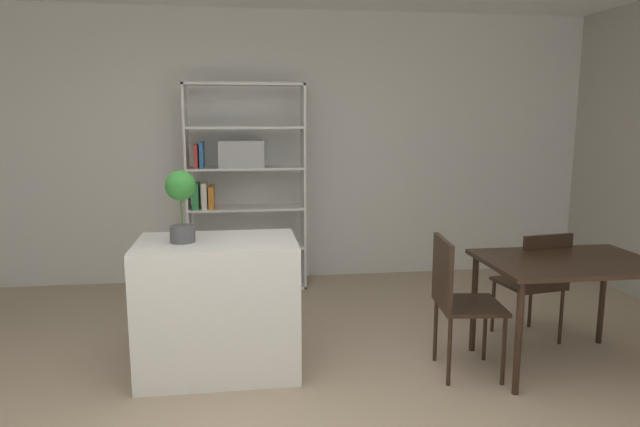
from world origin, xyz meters
The scene contains 7 objects.
back_partition centered at (0.00, 3.12, 1.40)m, with size 7.44×0.06×2.79m, color silver.
kitchen_island centered at (-0.25, 0.87, 0.45)m, with size 1.06×0.69×0.91m, color white.
potted_plant_on_island centered at (-0.47, 0.86, 1.19)m, with size 0.20×0.20×0.47m.
open_bookshelf centered at (-0.10, 2.77, 1.06)m, with size 1.16×0.34×2.04m.
dining_table centered at (2.12, 0.59, 0.68)m, with size 1.15×0.80×0.77m.
dining_chair_island_side centered at (1.33, 0.60, 0.56)m, with size 0.46×0.48×0.93m.
dining_chair_far centered at (2.13, 1.01, 0.52)m, with size 0.47×0.49×0.87m.
Camera 1 is at (-0.08, -2.89, 1.73)m, focal length 31.96 mm.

